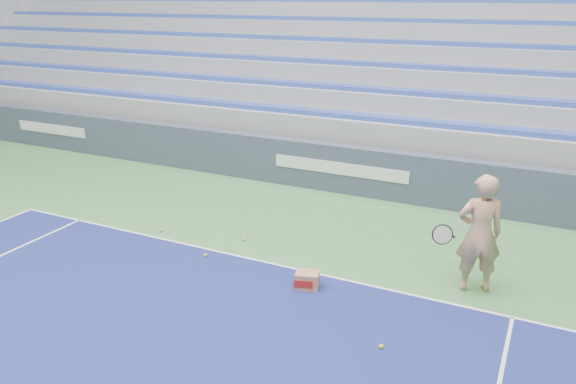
% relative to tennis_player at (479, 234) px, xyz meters
% --- Properties ---
extents(sponsor_barrier, '(30.00, 0.32, 1.10)m').
position_rel_tennis_player_xyz_m(sponsor_barrier, '(-3.47, 3.40, -0.39)').
color(sponsor_barrier, '#394258').
rests_on(sponsor_barrier, ground).
extents(bleachers, '(31.00, 9.15, 7.30)m').
position_rel_tennis_player_xyz_m(bleachers, '(-3.47, 9.11, 1.42)').
color(bleachers, '#95979D').
rests_on(bleachers, ground).
extents(tennis_player, '(1.01, 0.96, 1.87)m').
position_rel_tennis_player_xyz_m(tennis_player, '(0.00, 0.00, 0.00)').
color(tennis_player, tan).
rests_on(tennis_player, ground).
extents(ball_box, '(0.43, 0.37, 0.27)m').
position_rel_tennis_player_xyz_m(ball_box, '(-2.32, -1.09, -0.80)').
color(ball_box, '#A97751').
rests_on(ball_box, ground).
extents(tennis_ball_0, '(0.07, 0.07, 0.07)m').
position_rel_tennis_player_xyz_m(tennis_ball_0, '(-0.81, -2.12, -0.90)').
color(tennis_ball_0, '#B6D62B').
rests_on(tennis_ball_0, ground).
extents(tennis_ball_1, '(0.07, 0.07, 0.07)m').
position_rel_tennis_player_xyz_m(tennis_ball_1, '(-4.09, 0.01, -0.90)').
color(tennis_ball_1, '#B6D62B').
rests_on(tennis_ball_1, ground).
extents(tennis_ball_2, '(0.07, 0.07, 0.07)m').
position_rel_tennis_player_xyz_m(tennis_ball_2, '(-5.75, -0.34, -0.90)').
color(tennis_ball_2, '#B6D62B').
rests_on(tennis_ball_2, ground).
extents(tennis_ball_3, '(0.07, 0.07, 0.07)m').
position_rel_tennis_player_xyz_m(tennis_ball_3, '(-4.36, -0.87, -0.90)').
color(tennis_ball_3, '#B6D62B').
rests_on(tennis_ball_3, ground).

